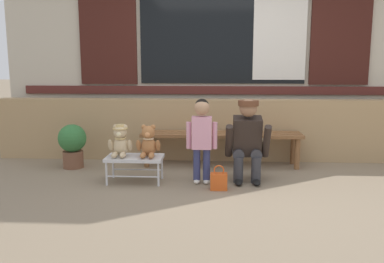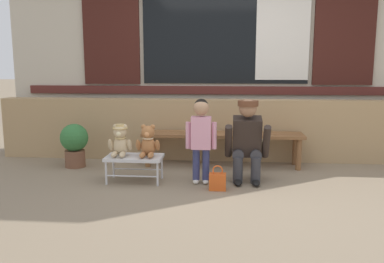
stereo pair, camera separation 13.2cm
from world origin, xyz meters
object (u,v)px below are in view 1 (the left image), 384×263
handbag_on_ground (219,181)px  teddy_bear_with_hat (120,141)px  teddy_bear_plain (148,142)px  wooden_bench_long (221,138)px  child_standing (202,132)px  small_display_bench (135,159)px  adult_crouching (248,140)px  potted_plant (72,143)px

handbag_on_ground → teddy_bear_with_hat: bearing=168.0°
teddy_bear_plain → wooden_bench_long: bearing=44.6°
teddy_bear_with_hat → child_standing: (0.92, -0.01, 0.12)m
teddy_bear_with_hat → child_standing: size_ratio=0.38×
teddy_bear_with_hat → small_display_bench: bearing=-0.8°
teddy_bear_with_hat → handbag_on_ground: size_ratio=1.34×
small_display_bench → adult_crouching: (1.29, 0.12, 0.21)m
child_standing → wooden_bench_long: bearing=74.5°
teddy_bear_with_hat → potted_plant: 0.98m
wooden_bench_long → small_display_bench: 1.29m
small_display_bench → potted_plant: bearing=147.4°
wooden_bench_long → teddy_bear_with_hat: bearing=-144.6°
wooden_bench_long → teddy_bear_with_hat: size_ratio=5.78×
child_standing → teddy_bear_with_hat: bearing=179.6°
adult_crouching → teddy_bear_plain: bearing=-173.9°
small_display_bench → potted_plant: potted_plant is taller
child_standing → adult_crouching: bearing=13.5°
wooden_bench_long → teddy_bear_with_hat: (-1.15, -0.82, 0.10)m
wooden_bench_long → small_display_bench: wooden_bench_long is taller
child_standing → adult_crouching: child_standing is taller
handbag_on_ground → wooden_bench_long: bearing=88.1°
small_display_bench → adult_crouching: size_ratio=0.67×
teddy_bear_plain → handbag_on_ground: size_ratio=1.34×
adult_crouching → potted_plant: (-2.21, 0.47, -0.16)m
wooden_bench_long → child_standing: bearing=-105.5°
teddy_bear_with_hat → teddy_bear_plain: 0.32m
wooden_bench_long → handbag_on_ground: size_ratio=7.72×
handbag_on_ground → child_standing: bearing=129.9°
wooden_bench_long → child_standing: child_standing is taller
wooden_bench_long → teddy_bear_with_hat: teddy_bear_with_hat is taller
small_display_bench → adult_crouching: bearing=5.4°
teddy_bear_plain → child_standing: size_ratio=0.38×
teddy_bear_plain → small_display_bench: bearing=-179.5°
adult_crouching → teddy_bear_with_hat: bearing=-175.3°
wooden_bench_long → adult_crouching: adult_crouching is taller
teddy_bear_with_hat → potted_plant: teddy_bear_with_hat is taller
child_standing → small_display_bench: bearing=179.7°
child_standing → teddy_bear_plain: bearing=179.5°
teddy_bear_with_hat → adult_crouching: 1.45m
small_display_bench → teddy_bear_with_hat: (-0.16, 0.00, 0.21)m
wooden_bench_long → teddy_bear_plain: 1.17m
teddy_bear_with_hat → adult_crouching: size_ratio=0.38×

